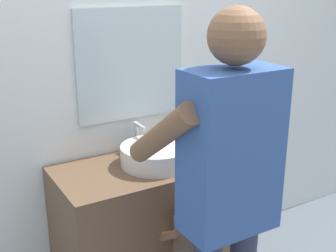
% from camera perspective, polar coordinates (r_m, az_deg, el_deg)
% --- Properties ---
extents(back_wall, '(4.40, 0.10, 2.70)m').
position_cam_1_polar(back_wall, '(2.64, -5.25, 8.28)').
color(back_wall, silver).
rests_on(back_wall, ground).
extents(vanity_cabinet, '(1.13, 0.54, 0.82)m').
position_cam_1_polar(vanity_cabinet, '(2.70, -1.66, -12.79)').
color(vanity_cabinet, brown).
rests_on(vanity_cabinet, ground).
extents(sink_basin, '(0.40, 0.40, 0.11)m').
position_cam_1_polar(sink_basin, '(2.48, -1.53, -3.71)').
color(sink_basin, silver).
rests_on(sink_basin, vanity_cabinet).
extents(faucet, '(0.18, 0.14, 0.18)m').
position_cam_1_polar(faucet, '(2.67, -4.03, -1.57)').
color(faucet, '#B7BABF').
rests_on(faucet, vanity_cabinet).
extents(toothbrush_cup, '(0.07, 0.07, 0.21)m').
position_cam_1_polar(toothbrush_cup, '(2.66, 4.89, -2.29)').
color(toothbrush_cup, '#4C8EB2').
rests_on(toothbrush_cup, vanity_cabinet).
extents(child_toddler, '(0.25, 0.25, 0.80)m').
position_cam_1_polar(child_toddler, '(2.38, 3.22, -15.65)').
color(child_toddler, '#6B5B4C').
rests_on(child_toddler, ground).
extents(adult_parent, '(0.53, 0.56, 1.72)m').
position_cam_1_polar(adult_parent, '(1.87, 7.64, -6.28)').
color(adult_parent, '#2D334C').
rests_on(adult_parent, ground).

